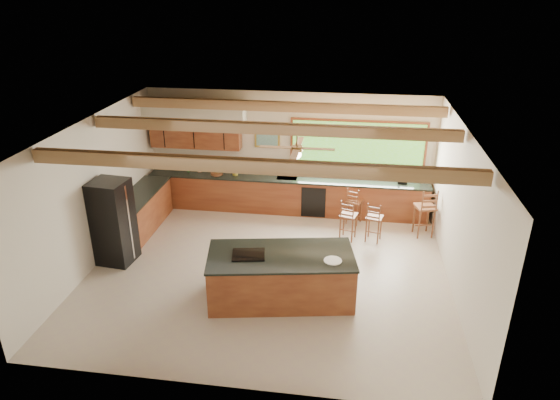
# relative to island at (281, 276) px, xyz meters

# --- Properties ---
(ground) EXTENTS (7.20, 7.20, 0.00)m
(ground) POSITION_rel_island_xyz_m (-0.39, 0.91, -0.46)
(ground) COLOR #BBAA9B
(ground) RESTS_ON ground
(room_shell) EXTENTS (7.27, 6.54, 3.02)m
(room_shell) POSITION_rel_island_xyz_m (-0.56, 1.56, 1.75)
(room_shell) COLOR beige
(room_shell) RESTS_ON ground
(counter_run) EXTENTS (7.12, 3.10, 1.27)m
(counter_run) POSITION_rel_island_xyz_m (-1.21, 3.43, 0.00)
(counter_run) COLOR brown
(counter_run) RESTS_ON ground
(island) EXTENTS (2.82, 1.68, 0.94)m
(island) POSITION_rel_island_xyz_m (0.00, 0.00, 0.00)
(island) COLOR brown
(island) RESTS_ON ground
(refrigerator) EXTENTS (0.77, 0.75, 1.80)m
(refrigerator) POSITION_rel_island_xyz_m (-3.61, 0.85, 0.44)
(refrigerator) COLOR black
(refrigerator) RESTS_ON ground
(bar_stool_a) EXTENTS (0.44, 0.44, 1.00)m
(bar_stool_a) POSITION_rel_island_xyz_m (1.19, 2.45, 0.13)
(bar_stool_a) COLOR brown
(bar_stool_a) RESTS_ON ground
(bar_stool_b) EXTENTS (0.43, 0.43, 0.97)m
(bar_stool_b) POSITION_rel_island_xyz_m (1.76, 2.45, 0.11)
(bar_stool_b) COLOR brown
(bar_stool_b) RESTS_ON ground
(bar_stool_c) EXTENTS (0.43, 0.43, 0.94)m
(bar_stool_c) POSITION_rel_island_xyz_m (1.31, 3.31, 0.10)
(bar_stool_c) COLOR brown
(bar_stool_c) RESTS_ON ground
(bar_stool_d) EXTENTS (0.52, 0.52, 1.19)m
(bar_stool_d) POSITION_rel_island_xyz_m (2.91, 2.89, 0.24)
(bar_stool_d) COLOR brown
(bar_stool_d) RESTS_ON ground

